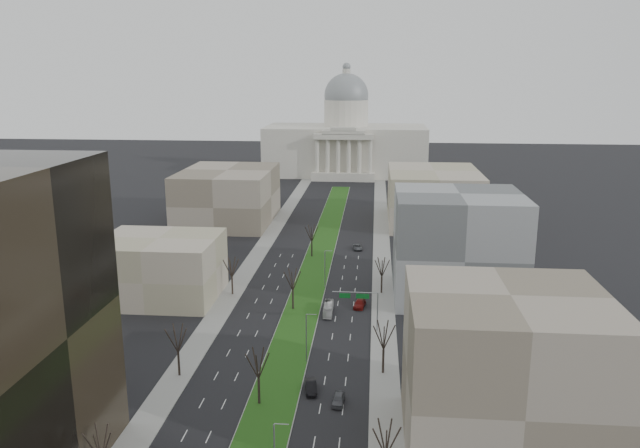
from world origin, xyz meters
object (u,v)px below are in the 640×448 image
Objects in this scene: box_van at (328,309)px; car_grey_near at (338,399)px; car_red at (360,304)px; car_grey_far at (358,247)px; car_black at (311,387)px.

car_grey_near is at bearing -84.05° from box_van.
car_red is 1.07× the size of car_grey_far.
car_red is at bearing 32.93° from box_van.
box_van reaches higher than car_black.
car_grey_far is at bearing 93.35° from car_grey_near.
car_red is at bearing 69.92° from car_black.
box_van is at bearing 79.66° from car_black.
box_van is (-4.41, 37.06, 0.33)m from car_grey_near.
box_van is (-6.57, -4.39, 0.30)m from car_red.
car_grey_near is at bearing -97.07° from car_grey_far.
box_van reaches higher than car_red.
car_grey_near is 41.51m from car_red.
car_grey_near is 0.57× the size of box_van.
car_black is 0.93× the size of car_red.
car_black is at bearing 147.32° from car_grey_near.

